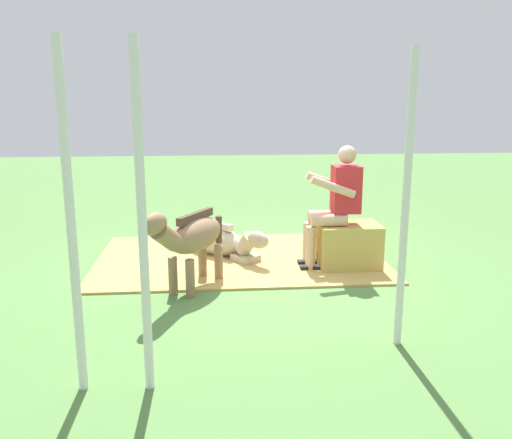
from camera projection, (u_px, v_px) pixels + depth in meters
The scene contains 9 objects.
ground_plane at pixel (260, 266), 6.21m from camera, with size 24.00×24.00×0.00m, color #568442.
hay_patch at pixel (240, 258), 6.46m from camera, with size 3.39×2.14×0.02m, color tan.
hay_bale at pixel (348, 246), 6.11m from camera, with size 0.68×0.51×0.51m, color tan.
person_seated at pixel (335, 201), 5.98m from camera, with size 0.67×0.42×1.39m.
pony_standing at pixel (191, 237), 5.33m from camera, with size 0.84×1.21×0.91m.
pony_lying at pixel (220, 241), 6.58m from camera, with size 1.08×1.19×0.42m.
tent_pole_left at pixel (406, 203), 4.01m from camera, with size 0.06×0.06×2.27m, color silver.
tent_pole_right at pixel (71, 224), 3.36m from camera, with size 0.06×0.06×2.27m, color silver.
tent_pole_mid at pixel (142, 223), 3.37m from camera, with size 0.06×0.06×2.27m, color silver.
Camera 1 is at (0.54, 5.91, 1.91)m, focal length 37.73 mm.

